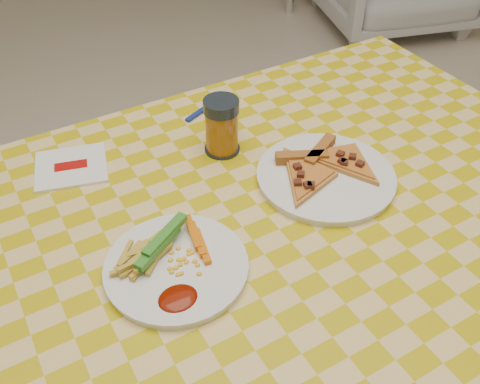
# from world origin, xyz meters

# --- Properties ---
(table) EXTENTS (1.28, 0.88, 0.76)m
(table) POSITION_xyz_m (0.00, 0.00, 0.68)
(table) COLOR silver
(table) RESTS_ON ground
(plate_left) EXTENTS (0.27, 0.27, 0.01)m
(plate_left) POSITION_xyz_m (-0.19, -0.03, 0.76)
(plate_left) COLOR white
(plate_left) RESTS_ON table
(plate_right) EXTENTS (0.33, 0.33, 0.01)m
(plate_right) POSITION_xyz_m (0.14, 0.03, 0.76)
(plate_right) COLOR white
(plate_right) RESTS_ON table
(fries_veggies) EXTENTS (0.18, 0.17, 0.04)m
(fries_veggies) POSITION_xyz_m (-0.19, -0.02, 0.78)
(fries_veggies) COLOR gold
(fries_veggies) RESTS_ON plate_left
(pizza_slices) EXTENTS (0.28, 0.23, 0.02)m
(pizza_slices) POSITION_xyz_m (0.15, 0.04, 0.78)
(pizza_slices) COLOR #CF863F
(pizza_slices) RESTS_ON plate_right
(drink_glass) EXTENTS (0.07, 0.07, 0.11)m
(drink_glass) POSITION_xyz_m (0.02, 0.21, 0.81)
(drink_glass) COLOR black
(drink_glass) RESTS_ON table
(napkin) EXTENTS (0.16, 0.15, 0.01)m
(napkin) POSITION_xyz_m (-0.25, 0.30, 0.76)
(napkin) COLOR white
(napkin) RESTS_ON table
(fork) EXTENTS (0.12, 0.06, 0.01)m
(fork) POSITION_xyz_m (0.07, 0.35, 0.76)
(fork) COLOR navy
(fork) RESTS_ON table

